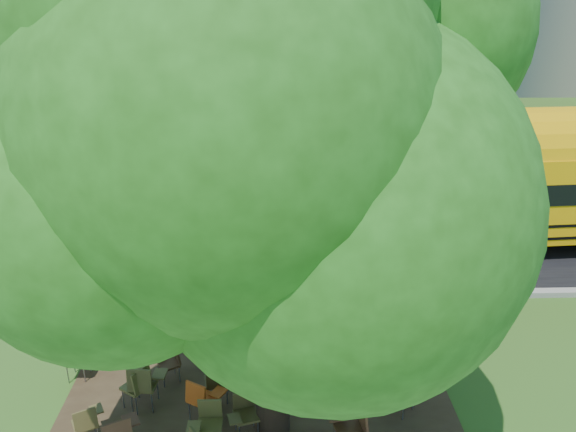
{
  "coord_description": "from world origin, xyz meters",
  "views": [
    {
      "loc": [
        1.31,
        -8.84,
        6.94
      ],
      "look_at": [
        1.69,
        4.5,
        1.57
      ],
      "focal_mm": 35.0,
      "sensor_mm": 36.0,
      "label": 1
    }
  ],
  "objects_px": {
    "chair_7": "(401,387)",
    "chair_9": "(170,359)",
    "chair_11": "(218,379)",
    "chair_1": "(144,382)",
    "chair_0": "(87,421)",
    "chair_13": "(410,363)",
    "chair_4": "(202,397)",
    "chair_12": "(311,355)",
    "chair_14": "(139,383)",
    "school_bus": "(526,192)",
    "chair_10": "(211,338)",
    "chair_8": "(80,355)",
    "chair_3": "(208,420)",
    "main_tree": "(269,123)",
    "chair_5": "(244,410)",
    "chair_6": "(353,426)"
  },
  "relations": [
    {
      "from": "chair_7",
      "to": "chair_9",
      "type": "relative_size",
      "value": 1.18
    },
    {
      "from": "chair_11",
      "to": "chair_1",
      "type": "bearing_deg",
      "value": 174.34
    },
    {
      "from": "chair_0",
      "to": "chair_13",
      "type": "height_order",
      "value": "chair_13"
    },
    {
      "from": "chair_0",
      "to": "chair_4",
      "type": "height_order",
      "value": "chair_4"
    },
    {
      "from": "chair_12",
      "to": "chair_14",
      "type": "bearing_deg",
      "value": -57.08
    },
    {
      "from": "school_bus",
      "to": "chair_11",
      "type": "xyz_separation_m",
      "value": [
        -8.14,
        -6.49,
        -1.16
      ]
    },
    {
      "from": "chair_0",
      "to": "chair_7",
      "type": "height_order",
      "value": "chair_7"
    },
    {
      "from": "chair_10",
      "to": "chair_4",
      "type": "bearing_deg",
      "value": -13.57
    },
    {
      "from": "chair_8",
      "to": "chair_14",
      "type": "bearing_deg",
      "value": -121.64
    },
    {
      "from": "chair_8",
      "to": "chair_3",
      "type": "bearing_deg",
      "value": -122.38
    },
    {
      "from": "chair_11",
      "to": "chair_12",
      "type": "xyz_separation_m",
      "value": [
        1.7,
        0.57,
        0.06
      ]
    },
    {
      "from": "chair_4",
      "to": "chair_8",
      "type": "height_order",
      "value": "chair_4"
    },
    {
      "from": "chair_10",
      "to": "chair_11",
      "type": "bearing_deg",
      "value": -2.23
    },
    {
      "from": "main_tree",
      "to": "chair_3",
      "type": "bearing_deg",
      "value": -165.29
    },
    {
      "from": "chair_3",
      "to": "chair_14",
      "type": "xyz_separation_m",
      "value": [
        -1.32,
        0.94,
        0.02
      ]
    },
    {
      "from": "chair_3",
      "to": "chair_9",
      "type": "relative_size",
      "value": 1.08
    },
    {
      "from": "chair_8",
      "to": "chair_11",
      "type": "height_order",
      "value": "chair_11"
    },
    {
      "from": "chair_1",
      "to": "chair_5",
      "type": "bearing_deg",
      "value": -15.56
    },
    {
      "from": "chair_7",
      "to": "chair_11",
      "type": "xyz_separation_m",
      "value": [
        -3.19,
        0.38,
        -0.05
      ]
    },
    {
      "from": "school_bus",
      "to": "chair_14",
      "type": "bearing_deg",
      "value": -149.29
    },
    {
      "from": "chair_10",
      "to": "chair_5",
      "type": "bearing_deg",
      "value": 6.98
    },
    {
      "from": "chair_4",
      "to": "chair_6",
      "type": "height_order",
      "value": "chair_6"
    },
    {
      "from": "chair_0",
      "to": "chair_8",
      "type": "bearing_deg",
      "value": 82.69
    },
    {
      "from": "school_bus",
      "to": "chair_4",
      "type": "xyz_separation_m",
      "value": [
        -8.37,
        -6.98,
        -1.15
      ]
    },
    {
      "from": "chair_4",
      "to": "chair_0",
      "type": "bearing_deg",
      "value": -134.86
    },
    {
      "from": "chair_0",
      "to": "chair_7",
      "type": "relative_size",
      "value": 0.85
    },
    {
      "from": "main_tree",
      "to": "chair_8",
      "type": "bearing_deg",
      "value": 157.06
    },
    {
      "from": "chair_4",
      "to": "school_bus",
      "type": "bearing_deg",
      "value": 69.94
    },
    {
      "from": "chair_3",
      "to": "chair_4",
      "type": "bearing_deg",
      "value": -73.09
    },
    {
      "from": "main_tree",
      "to": "chair_1",
      "type": "relative_size",
      "value": 9.58
    },
    {
      "from": "chair_7",
      "to": "chair_9",
      "type": "bearing_deg",
      "value": -152.07
    },
    {
      "from": "chair_3",
      "to": "chair_12",
      "type": "distance_m",
      "value": 2.39
    },
    {
      "from": "school_bus",
      "to": "chair_0",
      "type": "relative_size",
      "value": 15.45
    },
    {
      "from": "school_bus",
      "to": "chair_12",
      "type": "height_order",
      "value": "school_bus"
    },
    {
      "from": "chair_10",
      "to": "chair_9",
      "type": "bearing_deg",
      "value": -69.47
    },
    {
      "from": "chair_7",
      "to": "chair_10",
      "type": "xyz_separation_m",
      "value": [
        -3.43,
        1.53,
        0.02
      ]
    },
    {
      "from": "chair_0",
      "to": "chair_1",
      "type": "height_order",
      "value": "chair_1"
    },
    {
      "from": "chair_0",
      "to": "chair_10",
      "type": "height_order",
      "value": "chair_10"
    },
    {
      "from": "chair_8",
      "to": "chair_12",
      "type": "xyz_separation_m",
      "value": [
        4.38,
        -0.22,
        0.08
      ]
    },
    {
      "from": "chair_5",
      "to": "chair_12",
      "type": "bearing_deg",
      "value": -146.59
    },
    {
      "from": "main_tree",
      "to": "school_bus",
      "type": "height_order",
      "value": "main_tree"
    },
    {
      "from": "chair_5",
      "to": "chair_12",
      "type": "height_order",
      "value": "chair_12"
    },
    {
      "from": "school_bus",
      "to": "chair_10",
      "type": "xyz_separation_m",
      "value": [
        -8.37,
        -5.34,
        -1.09
      ]
    },
    {
      "from": "chair_10",
      "to": "chair_6",
      "type": "bearing_deg",
      "value": 31.72
    },
    {
      "from": "school_bus",
      "to": "chair_9",
      "type": "relative_size",
      "value": 15.51
    },
    {
      "from": "chair_0",
      "to": "chair_10",
      "type": "relative_size",
      "value": 0.82
    },
    {
      "from": "main_tree",
      "to": "chair_14",
      "type": "bearing_deg",
      "value": 164.23
    },
    {
      "from": "chair_8",
      "to": "chair_10",
      "type": "bearing_deg",
      "value": -79.15
    },
    {
      "from": "chair_11",
      "to": "chair_9",
      "type": "bearing_deg",
      "value": 133.77
    },
    {
      "from": "main_tree",
      "to": "chair_4",
      "type": "relative_size",
      "value": 10.36
    }
  ]
}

